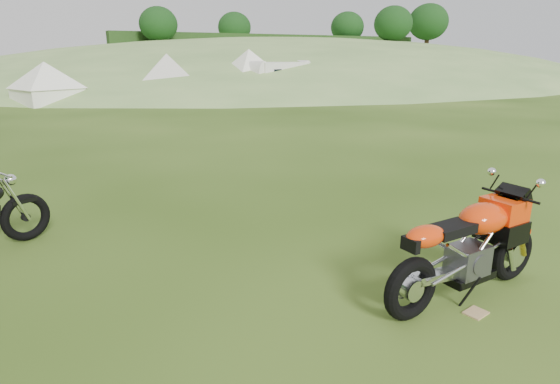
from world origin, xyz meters
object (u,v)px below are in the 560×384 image
tent_right (249,73)px  caravan (278,79)px  sport_motorcycle (469,241)px  tent_mid (168,76)px  plywood_board (476,313)px  tent_left (46,81)px

tent_right → caravan: tent_right is taller
tent_right → caravan: (1.55, -0.59, -0.33)m
sport_motorcycle → tent_right: 23.60m
tent_mid → tent_right: 4.58m
tent_right → caravan: 1.69m
plywood_board → tent_mid: size_ratio=0.08×
plywood_board → caravan: bearing=64.6°
plywood_board → caravan: size_ratio=0.05×
tent_left → plywood_board: bearing=-105.3°
caravan → tent_mid: bearing=152.5°
tent_right → caravan: size_ratio=0.72×
tent_right → tent_mid: bearing=161.4°
plywood_board → tent_mid: (4.29, 23.30, 1.24)m
plywood_board → caravan: 24.01m
plywood_board → tent_right: (8.75, 22.25, 1.32)m
sport_motorcycle → tent_right: (8.60, 21.96, 0.69)m
tent_left → tent_right: 10.56m
tent_right → sport_motorcycle: bearing=-116.7°
sport_motorcycle → tent_mid: 23.39m
sport_motorcycle → tent_left: bearing=93.7°
tent_mid → caravan: bearing=1.2°
sport_motorcycle → plywood_board: bearing=-118.9°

